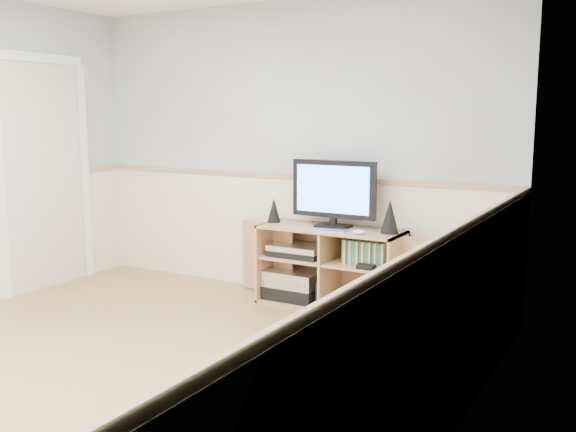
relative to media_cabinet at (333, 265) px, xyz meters
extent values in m
cube|color=tan|center=(-0.53, -2.05, -0.34)|extent=(4.00, 4.50, 0.02)
cube|color=silver|center=(1.48, -2.05, 0.92)|extent=(0.02, 4.50, 2.50)
cube|color=silver|center=(-0.53, 0.21, 0.92)|extent=(4.00, 0.02, 2.50)
cube|color=beige|center=(-0.53, 0.19, 0.17)|extent=(4.00, 0.01, 1.00)
cube|color=tan|center=(-0.53, 0.18, 0.69)|extent=(4.00, 0.02, 0.04)
cube|color=beige|center=(-2.51, -0.75, 0.67)|extent=(0.03, 0.82, 2.00)
cube|color=tan|center=(0.00, -0.05, -0.32)|extent=(1.17, 0.44, 0.02)
cube|color=tan|center=(0.00, -0.05, 0.31)|extent=(1.17, 0.44, 0.02)
cube|color=tan|center=(-0.58, -0.05, -0.01)|extent=(0.02, 0.44, 0.65)
cube|color=tan|center=(0.58, -0.05, -0.01)|extent=(0.02, 0.44, 0.65)
cube|color=tan|center=(0.00, 0.16, -0.01)|extent=(1.17, 0.02, 0.65)
cube|color=tan|center=(0.00, -0.05, -0.01)|extent=(0.02, 0.42, 0.61)
cube|color=tan|center=(-0.29, -0.05, 0.05)|extent=(0.56, 0.40, 0.02)
cube|color=tan|center=(0.29, -0.05, 0.05)|extent=(0.56, 0.40, 0.02)
cube|color=tan|center=(-0.64, 0.00, -0.01)|extent=(0.56, 0.12, 0.61)
cube|color=tan|center=(0.64, 0.00, -0.01)|extent=(0.56, 0.12, 0.61)
cube|color=black|center=(0.00, 0.00, 0.33)|extent=(0.27, 0.18, 0.02)
cube|color=black|center=(0.00, 0.00, 0.37)|extent=(0.05, 0.04, 0.06)
cube|color=black|center=(0.00, 0.00, 0.63)|extent=(0.72, 0.05, 0.46)
cube|color=#3073FF|center=(0.00, -0.03, 0.63)|extent=(0.63, 0.01, 0.38)
cone|color=black|center=(-0.54, -0.03, 0.42)|extent=(0.11, 0.11, 0.21)
cone|color=black|center=(0.49, -0.03, 0.45)|extent=(0.14, 0.14, 0.26)
cube|color=silver|center=(0.02, -0.19, 0.32)|extent=(0.35, 0.19, 0.01)
ellipsoid|color=white|center=(0.31, -0.19, 0.34)|extent=(0.11, 0.10, 0.04)
cube|color=black|center=(-0.33, -0.05, -0.26)|extent=(0.45, 0.34, 0.11)
cube|color=silver|center=(-0.33, -0.05, -0.14)|extent=(0.45, 0.34, 0.13)
cube|color=black|center=(-0.29, -0.05, 0.08)|extent=(0.45, 0.32, 0.05)
cube|color=silver|center=(-0.29, -0.05, 0.13)|extent=(0.45, 0.32, 0.05)
cube|color=black|center=(-0.05, -0.10, -0.21)|extent=(0.04, 0.14, 0.20)
cube|color=white|center=(0.19, -0.02, -0.29)|extent=(0.23, 0.19, 0.05)
cube|color=black|center=(0.31, -0.07, -0.30)|extent=(0.33, 0.29, 0.03)
cube|color=white|center=(0.31, -0.07, -0.24)|extent=(0.35, 0.31, 0.08)
cube|color=white|center=(0.51, -0.15, -0.30)|extent=(0.04, 0.14, 0.03)
cube|color=white|center=(0.49, 0.01, -0.30)|extent=(0.09, 0.15, 0.03)
cube|color=#3F8C3F|center=(0.31, -0.07, 0.15)|extent=(0.34, 0.14, 0.19)
cube|color=white|center=(0.47, 0.18, 0.27)|extent=(0.12, 0.03, 0.12)
camera|label=1|loc=(2.23, -4.62, 1.22)|focal=40.00mm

